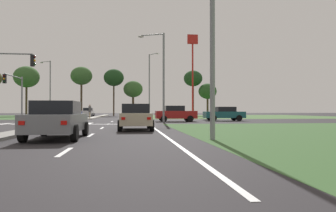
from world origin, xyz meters
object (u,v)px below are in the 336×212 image
Objects in this scene: car_red_third at (176,114)px; fastfood_pole_sign at (193,58)px; traffic_signal_far_left at (15,88)px; car_blue_sixth at (73,113)px; car_white_near at (88,112)px; street_lamp_near at (217,1)px; street_lamp_third at (150,82)px; treeline_sixth at (193,79)px; treeline_third at (81,76)px; street_lamp_second at (161,72)px; pedestrian_at_median at (90,110)px; car_teal_fourth at (224,114)px; street_lamp_fourth at (49,86)px; treeline_fourth at (133,89)px; car_beige_fifth at (135,117)px; car_grey_second at (58,120)px; treeline_seventh at (208,91)px; treeline_fifth at (114,78)px; treeline_second at (27,77)px.

car_red_third is 0.29× the size of fastfood_pole_sign.
car_blue_sixth is at bearing 52.13° from traffic_signal_far_left.
street_lamp_near is at bearing 102.74° from car_white_near.
treeline_sixth is at bearing 56.46° from street_lamp_third.
car_red_third is 37.36m from treeline_third.
street_lamp_near is 0.99× the size of treeline_sixth.
street_lamp_second reaches higher than pedestrian_at_median.
car_teal_fourth is 34.43m from street_lamp_fourth.
treeline_sixth is (10.28, 15.50, 2.18)m from street_lamp_third.
treeline_sixth is at bearing -5.60° from car_teal_fourth.
treeline_fourth is (5.91, 23.17, 4.24)m from pedestrian_at_median.
fastfood_pole_sign is at bearing -156.51° from pedestrian_at_median.
car_red_third is at bearing 113.25° from car_white_near.
car_beige_fifth is 34.37m from street_lamp_third.
car_grey_second is at bearing 95.72° from car_white_near.
fastfood_pole_sign is at bearing 159.58° from car_white_near.
treeline_sixth is 4.17m from treeline_seventh.
car_beige_fifth is at bearing -85.71° from treeline_fifth.
treeline_fourth reaches higher than traffic_signal_far_left.
street_lamp_second is 0.87× the size of street_lamp_fourth.
car_blue_sixth is 0.44× the size of treeline_second.
treeline_fourth is (8.31, 21.44, 4.68)m from car_blue_sixth.
car_red_third is at bearing -67.14° from treeline_third.
street_lamp_third is (10.94, 7.80, 5.01)m from car_blue_sixth.
fastfood_pole_sign is at bearing -101.55° from treeline_sixth.
traffic_signal_far_left is at bearing -135.36° from treeline_seventh.
street_lamp_fourth is at bearing -150.37° from treeline_fourth.
treeline_third is at bearing 83.33° from traffic_signal_far_left.
car_white_near is at bearing -69.32° from treeline_third.
treeline_sixth is at bearing 73.24° from car_grey_second.
street_lamp_second is at bearing 115.64° from car_teal_fourth.
treeline_fifth reaches higher than street_lamp_second.
street_lamp_fourth is (-6.28, -2.73, 4.63)m from car_white_near.
treeline_fourth is at bearing -171.79° from treeline_sixth.
car_teal_fourth is 35.16m from treeline_sixth.
treeline_fifth is at bearing -105.53° from pedestrian_at_median.
pedestrian_at_median is at bearing -94.94° from treeline_fifth.
car_beige_fifth is at bearing 59.21° from car_grey_second.
street_lamp_third is at bearing -144.52° from car_blue_sixth.
car_beige_fifth and car_blue_sixth have the same top height.
treeline_sixth is (16.51, 54.82, 7.18)m from car_grey_second.
car_blue_sixth is at bearing 90.11° from car_white_near.
treeline_fourth is (21.03, -0.19, -2.28)m from treeline_second.
car_blue_sixth is 2.43× the size of pedestrian_at_median.
car_white_near is at bearing 95.72° from car_grey_second.
car_blue_sixth is at bearing -132.32° from treeline_sixth.
street_lamp_second is (-0.39, 18.46, -0.58)m from street_lamp_near.
pedestrian_at_median is at bearing 105.40° from street_lamp_near.
treeline_third is (10.72, -0.55, 0.26)m from treeline_second.
pedestrian_at_median is (-8.54, -9.52, -4.57)m from street_lamp_third.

